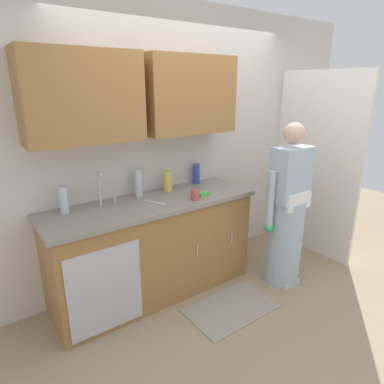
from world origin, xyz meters
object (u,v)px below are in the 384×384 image
(bottle_water_tall, at_px, (64,200))
(bottle_soap, at_px, (138,183))
(bottle_dish_liquid, at_px, (196,174))
(sink, at_px, (112,211))
(sponge, at_px, (204,194))
(cup_by_sink, at_px, (195,195))
(knife_on_counter, at_px, (155,202))
(person_at_sink, at_px, (286,218))
(bottle_water_short, at_px, (168,181))

(bottle_water_tall, xyz_separation_m, bottle_soap, (0.69, 0.04, 0.02))
(bottle_dish_liquid, bearing_deg, sink, -168.05)
(bottle_water_tall, relative_size, sponge, 2.03)
(cup_by_sink, bearing_deg, knife_on_counter, 157.43)
(bottle_soap, bearing_deg, bottle_water_tall, -176.30)
(person_at_sink, xyz_separation_m, bottle_water_tall, (-1.88, 0.76, 0.36))
(cup_by_sink, bearing_deg, sink, 164.00)
(person_at_sink, bearing_deg, cup_by_sink, 153.92)
(person_at_sink, height_order, knife_on_counter, person_at_sink)
(sink, xyz_separation_m, bottle_water_tall, (-0.34, 0.15, 0.13))
(sink, bearing_deg, person_at_sink, -21.53)
(bottle_dish_liquid, xyz_separation_m, cup_by_sink, (-0.33, -0.43, -0.06))
(person_at_sink, bearing_deg, bottle_soap, 145.82)
(person_at_sink, xyz_separation_m, bottle_soap, (-1.18, 0.80, 0.38))
(bottle_soap, bearing_deg, bottle_dish_liquid, 2.13)
(bottle_water_short, height_order, cup_by_sink, bottle_water_short)
(sink, relative_size, bottle_water_short, 2.47)
(sponge, bearing_deg, person_at_sink, -33.76)
(person_at_sink, xyz_separation_m, knife_on_counter, (-1.16, 0.54, 0.25))
(sponge, bearing_deg, knife_on_counter, 169.65)
(sink, xyz_separation_m, bottle_soap, (0.36, 0.20, 0.14))
(cup_by_sink, distance_m, knife_on_counter, 0.37)
(sink, relative_size, bottle_water_tall, 2.24)
(bottle_water_tall, relative_size, bottle_dish_liquid, 1.07)
(bottle_dish_liquid, relative_size, sponge, 1.89)
(bottle_dish_liquid, bearing_deg, person_at_sink, -59.40)
(bottle_soap, distance_m, sponge, 0.62)
(bottle_dish_liquid, bearing_deg, knife_on_counter, -156.62)
(sink, distance_m, bottle_water_tall, 0.39)
(bottle_water_short, bearing_deg, knife_on_counter, -140.44)
(bottle_water_tall, height_order, knife_on_counter, bottle_water_tall)
(sink, height_order, bottle_dish_liquid, sink)
(knife_on_counter, bearing_deg, cup_by_sink, -135.83)
(sink, relative_size, person_at_sink, 0.31)
(person_at_sink, distance_m, bottle_soap, 1.48)
(bottle_dish_liquid, bearing_deg, bottle_water_tall, -177.08)
(person_at_sink, relative_size, bottle_water_short, 8.02)
(bottle_water_tall, height_order, sponge, bottle_water_tall)
(bottle_water_short, distance_m, cup_by_sink, 0.38)
(bottle_water_short, distance_m, bottle_dish_liquid, 0.39)
(cup_by_sink, bearing_deg, bottle_water_tall, 161.32)
(bottle_water_short, height_order, bottle_water_tall, bottle_water_tall)
(sink, bearing_deg, cup_by_sink, -16.00)
(bottle_water_short, relative_size, bottle_soap, 0.79)
(bottle_soap, bearing_deg, person_at_sink, -34.18)
(person_at_sink, relative_size, sponge, 14.73)
(bottle_water_tall, bearing_deg, bottle_dish_liquid, 2.92)
(person_at_sink, relative_size, bottle_soap, 6.30)
(sink, bearing_deg, sponge, -10.10)
(person_at_sink, distance_m, bottle_water_short, 1.22)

